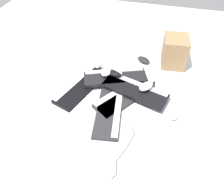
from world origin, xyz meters
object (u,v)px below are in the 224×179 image
at_px(keyboard_3, 123,79).
at_px(mouse_4, 144,60).
at_px(keyboard_2, 124,96).
at_px(mouse_1, 173,113).
at_px(keyboard_4, 135,90).
at_px(mouse_3, 107,70).
at_px(mouse_5, 115,73).
at_px(keyboard_0, 81,87).
at_px(mouse_0, 146,86).
at_px(mouse_2, 107,72).
at_px(keyboard_1, 109,110).
at_px(cardboard_box, 175,51).
at_px(mouse_6, 116,72).
at_px(keyboard_5, 115,77).

height_order(keyboard_3, mouse_4, mouse_4).
distance_m(keyboard_2, mouse_1, 0.33).
relative_size(mouse_1, mouse_4, 1.00).
bearing_deg(keyboard_4, mouse_3, -27.81).
bearing_deg(mouse_5, mouse_4, 74.88).
height_order(keyboard_0, mouse_0, mouse_0).
distance_m(keyboard_4, mouse_2, 0.24).
xyz_separation_m(keyboard_3, mouse_0, (-0.17, 0.11, 0.07)).
relative_size(keyboard_1, mouse_0, 4.15).
xyz_separation_m(mouse_4, cardboard_box, (-0.22, -0.03, 0.10)).
relative_size(keyboard_4, mouse_6, 4.22).
relative_size(keyboard_4, mouse_0, 4.22).
height_order(mouse_0, mouse_1, mouse_0).
relative_size(keyboard_5, mouse_3, 4.22).
bearing_deg(keyboard_1, mouse_6, -83.82).
xyz_separation_m(keyboard_2, mouse_3, (0.16, -0.16, 0.07)).
bearing_deg(mouse_6, mouse_0, -170.09).
xyz_separation_m(keyboard_1, mouse_3, (0.09, -0.30, 0.07)).
distance_m(keyboard_0, cardboard_box, 0.75).
relative_size(keyboard_4, cardboard_box, 2.02).
relative_size(keyboard_3, cardboard_box, 2.01).
xyz_separation_m(keyboard_3, keyboard_4, (-0.11, 0.12, 0.03)).
distance_m(mouse_1, cardboard_box, 0.55).
bearing_deg(keyboard_5, mouse_4, -119.77).
relative_size(mouse_1, mouse_5, 1.00).
height_order(keyboard_0, cardboard_box, cardboard_box).
relative_size(keyboard_2, keyboard_4, 0.96).
bearing_deg(mouse_6, keyboard_2, 155.34).
xyz_separation_m(keyboard_1, keyboard_4, (-0.13, -0.19, 0.03)).
distance_m(keyboard_2, mouse_3, 0.24).
xyz_separation_m(mouse_0, mouse_3, (0.29, -0.10, 0.00)).
bearing_deg(keyboard_4, keyboard_1, 55.67).
xyz_separation_m(keyboard_0, mouse_5, (-0.21, -0.13, 0.07)).
distance_m(keyboard_0, mouse_0, 0.45).
height_order(keyboard_1, keyboard_5, keyboard_5).
bearing_deg(keyboard_3, mouse_2, 12.62).
bearing_deg(keyboard_2, mouse_5, -53.21).
xyz_separation_m(keyboard_0, keyboard_4, (-0.37, -0.03, 0.03)).
height_order(keyboard_0, mouse_6, mouse_6).
relative_size(keyboard_1, mouse_4, 4.15).
height_order(mouse_3, mouse_4, mouse_3).
xyz_separation_m(keyboard_3, mouse_6, (0.05, 0.01, 0.07)).
distance_m(keyboard_1, cardboard_box, 0.71).
xyz_separation_m(keyboard_1, mouse_2, (0.09, -0.28, 0.07)).
distance_m(keyboard_0, keyboard_4, 0.38).
height_order(keyboard_0, keyboard_3, same).
distance_m(keyboard_1, keyboard_3, 0.31).
distance_m(mouse_0, mouse_4, 0.38).
bearing_deg(mouse_2, mouse_4, 167.77).
distance_m(mouse_5, mouse_6, 0.02).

